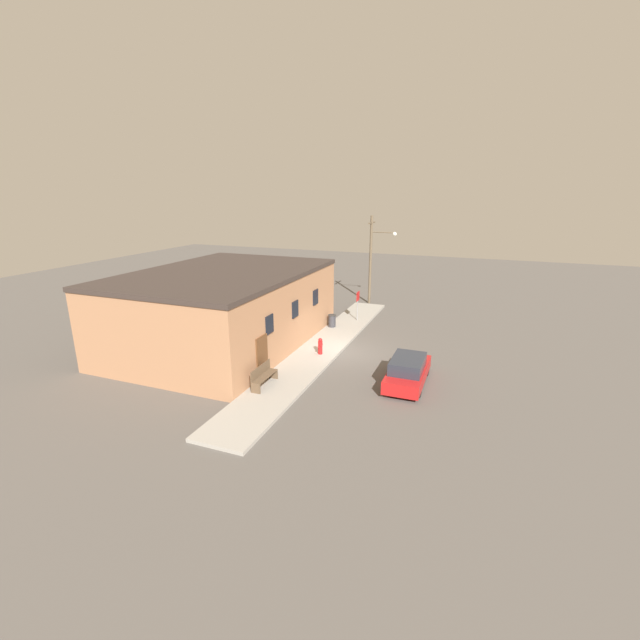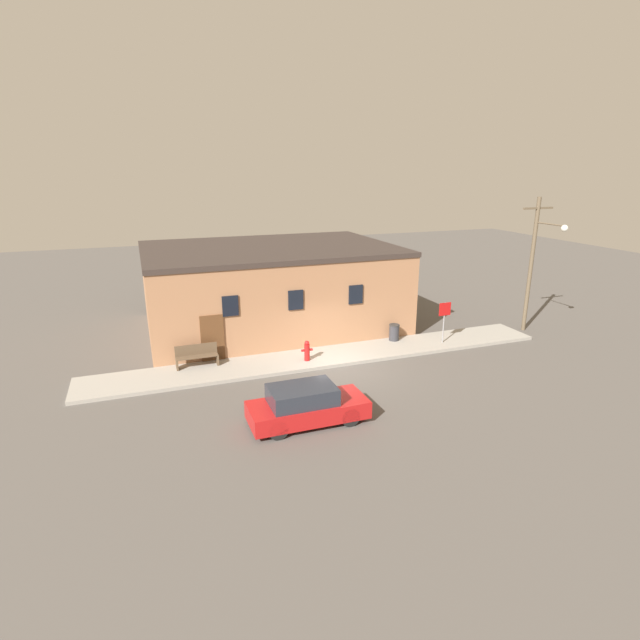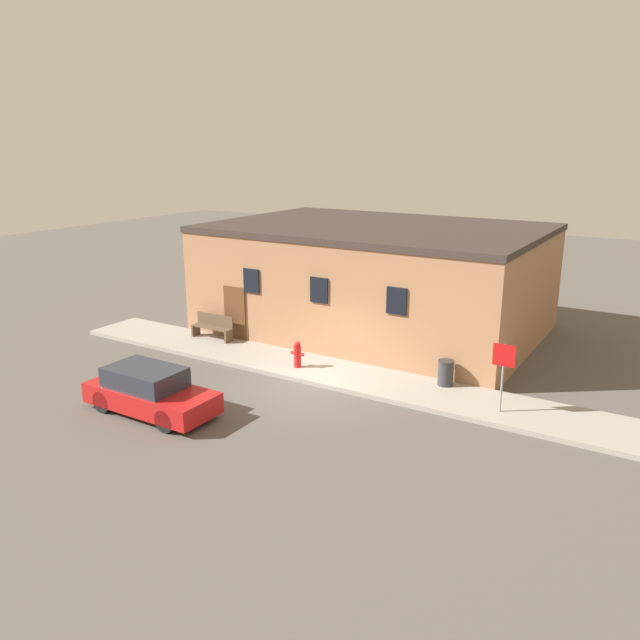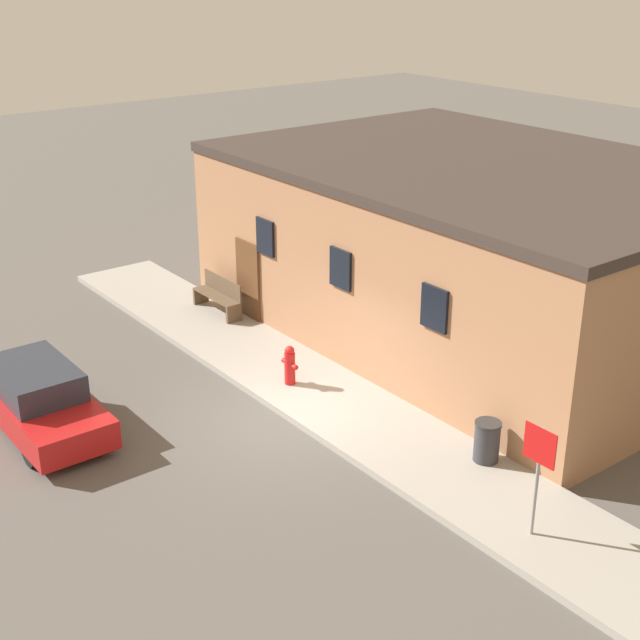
# 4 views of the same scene
# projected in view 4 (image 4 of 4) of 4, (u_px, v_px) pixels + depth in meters

# --- Properties ---
(ground_plane) EXTENTS (80.00, 80.00, 0.00)m
(ground_plane) POSITION_uv_depth(u_px,v_px,m) (285.00, 419.00, 18.59)
(ground_plane) COLOR #56514C
(sidewalk) EXTENTS (21.08, 2.36, 0.15)m
(sidewalk) POSITION_uv_depth(u_px,v_px,m) (329.00, 400.00, 19.22)
(sidewalk) COLOR #9E998E
(sidewalk) RESTS_ON ground
(brick_building) EXTENTS (12.77, 8.99, 4.33)m
(brick_building) POSITION_uv_depth(u_px,v_px,m) (479.00, 246.00, 22.34)
(brick_building) COLOR #A87551
(brick_building) RESTS_ON ground
(fire_hydrant) EXTENTS (0.50, 0.24, 0.91)m
(fire_hydrant) POSITION_uv_depth(u_px,v_px,m) (290.00, 365.00, 19.61)
(fire_hydrant) COLOR red
(fire_hydrant) RESTS_ON sidewalk
(stop_sign) EXTENTS (0.63, 0.06, 1.99)m
(stop_sign) POSITION_uv_depth(u_px,v_px,m) (538.00, 461.00, 14.17)
(stop_sign) COLOR gray
(stop_sign) RESTS_ON sidewalk
(bench) EXTENTS (1.75, 0.44, 0.94)m
(bench) POSITION_uv_depth(u_px,v_px,m) (219.00, 295.00, 23.52)
(bench) COLOR brown
(bench) RESTS_ON sidewalk
(trash_bin) EXTENTS (0.51, 0.51, 0.81)m
(trash_bin) POSITION_uv_depth(u_px,v_px,m) (487.00, 441.00, 16.67)
(trash_bin) COLOR #333338
(trash_bin) RESTS_ON sidewalk
(parked_car) EXTENTS (3.98, 1.61, 1.33)m
(parked_car) POSITION_uv_depth(u_px,v_px,m) (39.00, 399.00, 18.04)
(parked_car) COLOR black
(parked_car) RESTS_ON ground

